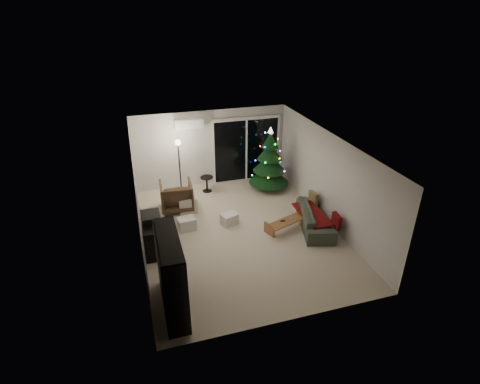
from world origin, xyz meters
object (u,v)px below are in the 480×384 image
object	(u,v)px
bookshelf	(161,276)
media_cabinet	(153,234)
sofa	(315,218)
christmas_tree	(270,159)
coffee_table	(288,226)
armchair	(176,196)

from	to	relation	value
bookshelf	media_cabinet	world-z (taller)	bookshelf
sofa	christmas_tree	bearing A→B (deg)	24.06
media_cabinet	sofa	xyz separation A→B (m)	(4.30, -0.25, -0.11)
bookshelf	coffee_table	bearing A→B (deg)	32.61
sofa	coffee_table	xyz separation A→B (m)	(-0.81, -0.02, -0.11)
bookshelf	media_cabinet	size ratio (longest dim) A/B	1.30
media_cabinet	coffee_table	bearing A→B (deg)	-4.34
bookshelf	armchair	bearing A→B (deg)	81.93
media_cabinet	coffee_table	world-z (taller)	media_cabinet
media_cabinet	bookshelf	bearing A→B (deg)	-89.90
bookshelf	sofa	world-z (taller)	bookshelf
sofa	armchair	bearing A→B (deg)	74.73
bookshelf	coffee_table	xyz separation A→B (m)	(3.49, 1.92, -0.64)
christmas_tree	media_cabinet	bearing A→B (deg)	-149.32
bookshelf	sofa	xyz separation A→B (m)	(4.30, 1.94, -0.53)
media_cabinet	sofa	distance (m)	4.31
armchair	coffee_table	bearing A→B (deg)	144.76
media_cabinet	sofa	bearing A→B (deg)	-3.25
media_cabinet	armchair	world-z (taller)	armchair
coffee_table	sofa	bearing A→B (deg)	-18.69
bookshelf	armchair	size ratio (longest dim) A/B	1.73
media_cabinet	armchair	size ratio (longest dim) A/B	1.33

